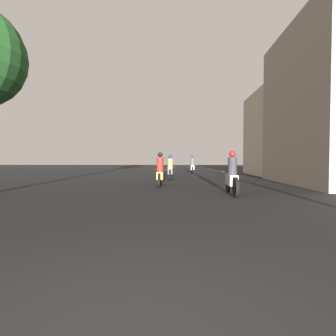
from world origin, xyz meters
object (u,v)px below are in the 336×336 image
object	(u,v)px
motorcycle_silver	(232,177)
motorcycle_black	(170,170)
motorcycle_orange	(160,173)
motorcycle_blue	(170,168)
motorcycle_white	(192,166)
building_right_far	(288,134)

from	to	relation	value
motorcycle_silver	motorcycle_black	world-z (taller)	motorcycle_silver
motorcycle_orange	motorcycle_blue	world-z (taller)	motorcycle_orange
motorcycle_white	building_right_far	xyz separation A→B (m)	(7.71, -2.41, 2.68)
motorcycle_orange	motorcycle_black	size ratio (longest dim) A/B	0.98
building_right_far	motorcycle_silver	bearing A→B (deg)	-119.73
motorcycle_black	motorcycle_blue	world-z (taller)	motorcycle_blue
motorcycle_silver	building_right_far	world-z (taller)	building_right_far
motorcycle_silver	motorcycle_orange	distance (m)	4.10
motorcycle_blue	building_right_far	world-z (taller)	building_right_far
motorcycle_blue	motorcycle_white	bearing A→B (deg)	59.03
motorcycle_silver	building_right_far	xyz separation A→B (m)	(7.02, 12.30, 2.71)
motorcycle_blue	motorcycle_orange	bearing A→B (deg)	-91.29
motorcycle_black	building_right_far	distance (m)	11.05
motorcycle_silver	motorcycle_orange	bearing A→B (deg)	140.44
motorcycle_silver	building_right_far	size ratio (longest dim) A/B	0.30
motorcycle_silver	motorcycle_black	size ratio (longest dim) A/B	0.97
motorcycle_blue	building_right_far	bearing A→B (deg)	5.16
motorcycle_black	motorcycle_blue	bearing A→B (deg)	101.70
motorcycle_orange	motorcycle_blue	size ratio (longest dim) A/B	1.03
motorcycle_silver	motorcycle_orange	size ratio (longest dim) A/B	0.99
motorcycle_blue	motorcycle_white	world-z (taller)	motorcycle_white
motorcycle_blue	building_right_far	distance (m)	10.10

